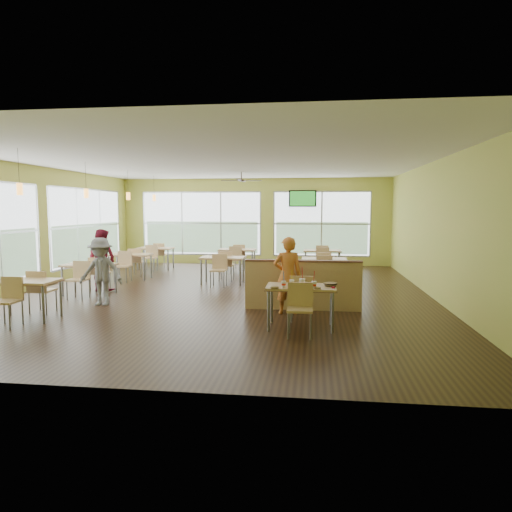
% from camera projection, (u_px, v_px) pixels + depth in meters
% --- Properties ---
extents(room, '(12.00, 12.04, 3.20)m').
position_uv_depth(room, '(222.00, 229.00, 11.07)').
color(room, black).
rests_on(room, ground).
extents(window_bays, '(9.24, 10.24, 2.38)m').
position_uv_depth(window_bays, '(159.00, 228.00, 14.45)').
color(window_bays, white).
rests_on(window_bays, room).
extents(main_table, '(1.22, 1.52, 0.87)m').
position_uv_depth(main_table, '(301.00, 293.00, 7.97)').
color(main_table, tan).
rests_on(main_table, floor).
extents(half_wall_divider, '(2.40, 0.14, 1.04)m').
position_uv_depth(half_wall_divider, '(303.00, 285.00, 9.41)').
color(half_wall_divider, tan).
rests_on(half_wall_divider, floor).
extents(dining_tables, '(6.92, 8.72, 0.87)m').
position_uv_depth(dining_tables, '(198.00, 260.00, 12.99)').
color(dining_tables, tan).
rests_on(dining_tables, floor).
extents(pendant_lights, '(0.11, 7.31, 0.86)m').
position_uv_depth(pendant_lights, '(108.00, 195.00, 12.05)').
color(pendant_lights, '#2D2119').
rests_on(pendant_lights, ceiling).
extents(ceiling_fan, '(1.25, 1.25, 0.29)m').
position_uv_depth(ceiling_fan, '(241.00, 180.00, 13.89)').
color(ceiling_fan, '#2D2119').
rests_on(ceiling_fan, ceiling).
extents(tv_backwall, '(1.00, 0.07, 0.60)m').
position_uv_depth(tv_backwall, '(303.00, 199.00, 16.58)').
color(tv_backwall, black).
rests_on(tv_backwall, wall_back).
extents(man_plaid, '(0.62, 0.47, 1.54)m').
position_uv_depth(man_plaid, '(288.00, 275.00, 9.05)').
color(man_plaid, '#DB4C18').
rests_on(man_plaid, floor).
extents(patron_maroon, '(0.88, 0.76, 1.58)m').
position_uv_depth(patron_maroon, '(102.00, 260.00, 11.60)').
color(patron_maroon, maroon).
rests_on(patron_maroon, floor).
extents(patron_grey, '(0.96, 0.56, 1.47)m').
position_uv_depth(patron_grey, '(101.00, 272.00, 9.85)').
color(patron_grey, slate).
rests_on(patron_grey, floor).
extents(cup_blue, '(0.08, 0.08, 0.30)m').
position_uv_depth(cup_blue, '(284.00, 284.00, 7.78)').
color(cup_blue, white).
rests_on(cup_blue, main_table).
extents(cup_yellow, '(0.09, 0.09, 0.31)m').
position_uv_depth(cup_yellow, '(292.00, 283.00, 7.90)').
color(cup_yellow, white).
rests_on(cup_yellow, main_table).
extents(cup_red_near, '(0.10, 0.10, 0.38)m').
position_uv_depth(cup_red_near, '(302.00, 282.00, 7.85)').
color(cup_red_near, white).
rests_on(cup_red_near, main_table).
extents(cup_red_far, '(0.09, 0.09, 0.33)m').
position_uv_depth(cup_red_far, '(314.00, 285.00, 7.69)').
color(cup_red_far, white).
rests_on(cup_red_far, main_table).
extents(food_basket, '(0.25, 0.25, 0.06)m').
position_uv_depth(food_basket, '(330.00, 284.00, 7.94)').
color(food_basket, black).
rests_on(food_basket, main_table).
extents(ketchup_cup, '(0.06, 0.06, 0.02)m').
position_uv_depth(ketchup_cup, '(333.00, 287.00, 7.73)').
color(ketchup_cup, '#9D061B').
rests_on(ketchup_cup, main_table).
extents(wrapper_left, '(0.19, 0.18, 0.04)m').
position_uv_depth(wrapper_left, '(275.00, 287.00, 7.71)').
color(wrapper_left, '#9C784B').
rests_on(wrapper_left, main_table).
extents(wrapper_mid, '(0.22, 0.20, 0.05)m').
position_uv_depth(wrapper_mid, '(303.00, 283.00, 8.16)').
color(wrapper_mid, '#9C784B').
rests_on(wrapper_mid, main_table).
extents(wrapper_right, '(0.16, 0.15, 0.03)m').
position_uv_depth(wrapper_right, '(317.00, 288.00, 7.67)').
color(wrapper_right, '#9C784B').
rests_on(wrapper_right, main_table).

